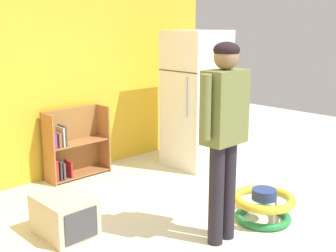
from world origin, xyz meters
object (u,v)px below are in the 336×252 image
standing_person (224,125)px  baby_walker (263,205)px  refrigerator (196,99)px  bookshelf (72,148)px  pet_carrier (65,216)px

standing_person → baby_walker: 1.07m
refrigerator → standing_person: (-1.41, -1.61, 0.15)m
standing_person → baby_walker: standing_person is taller
refrigerator → baby_walker: bearing=-116.4°
refrigerator → standing_person: bearing=-131.3°
bookshelf → pet_carrier: 1.56m
bookshelf → standing_person: (0.05, -2.33, 0.67)m
bookshelf → pet_carrier: size_ratio=1.54×
pet_carrier → refrigerator: bearing=13.5°
baby_walker → pet_carrier: size_ratio=1.09×
standing_person → bookshelf: bearing=91.3°
refrigerator → standing_person: size_ratio=1.03×
pet_carrier → bookshelf: bearing=55.5°
refrigerator → bookshelf: (-1.47, 0.71, -0.51)m
bookshelf → baby_walker: bookshelf is taller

